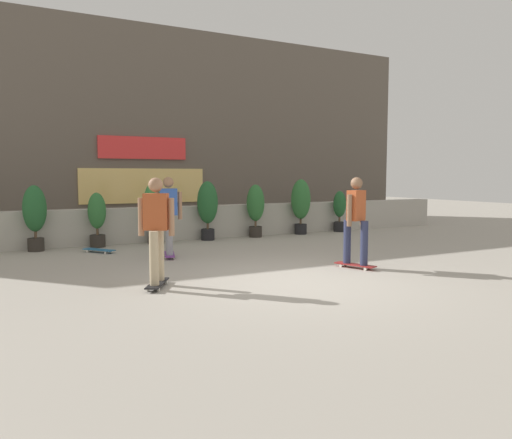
{
  "coord_description": "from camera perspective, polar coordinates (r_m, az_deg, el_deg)",
  "views": [
    {
      "loc": [
        -4.31,
        -6.76,
        1.73
      ],
      "look_at": [
        0.0,
        1.5,
        0.9
      ],
      "focal_mm": 34.84,
      "sensor_mm": 36.0,
      "label": 1
    }
  ],
  "objects": [
    {
      "name": "potted_plant_2",
      "position": [
        12.53,
        -17.79,
        0.3
      ],
      "size": [
        0.43,
        0.43,
        1.32
      ],
      "color": "#2D2823",
      "rests_on": "ground"
    },
    {
      "name": "skateboard_near_camera",
      "position": [
        11.72,
        -17.59,
        -3.34
      ],
      "size": [
        0.64,
        0.76,
        0.08
      ],
      "color": "#266699",
      "rests_on": "ground"
    },
    {
      "name": "planter_wall",
      "position": [
        13.53,
        -8.85,
        -0.4
      ],
      "size": [
        18.0,
        0.4,
        0.9
      ],
      "primitive_type": "cube",
      "color": "#B2ADA3",
      "rests_on": "ground"
    },
    {
      "name": "skater_mid_plaza",
      "position": [
        9.38,
        11.41,
        0.16
      ],
      "size": [
        0.53,
        0.82,
        1.7
      ],
      "color": "maroon",
      "rests_on": "ground"
    },
    {
      "name": "potted_plant_4",
      "position": [
        13.3,
        -5.58,
        1.59
      ],
      "size": [
        0.55,
        0.55,
        1.58
      ],
      "color": "black",
      "rests_on": "ground"
    },
    {
      "name": "potted_plant_1",
      "position": [
        12.36,
        -24.06,
        0.7
      ],
      "size": [
        0.52,
        0.52,
        1.51
      ],
      "color": "#2D2823",
      "rests_on": "ground"
    },
    {
      "name": "ground_plane",
      "position": [
        8.2,
        4.89,
        -7.1
      ],
      "size": [
        48.0,
        48.0,
        0.0
      ],
      "primitive_type": "plane",
      "color": "#A8A093"
    },
    {
      "name": "skater_far_left",
      "position": [
        7.75,
        -11.37,
        -0.85
      ],
      "size": [
        0.57,
        0.79,
        1.7
      ],
      "color": "black",
      "rests_on": "ground"
    },
    {
      "name": "potted_plant_3",
      "position": [
        12.83,
        -11.57,
        1.38
      ],
      "size": [
        0.55,
        0.55,
        1.58
      ],
      "color": "#2D2823",
      "rests_on": "ground"
    },
    {
      "name": "building_backdrop",
      "position": [
        17.37,
        -13.28,
        9.96
      ],
      "size": [
        20.0,
        2.08,
        6.5
      ],
      "color": "#60564C",
      "rests_on": "ground"
    },
    {
      "name": "potted_plant_5",
      "position": [
        13.91,
        -0.05,
        1.48
      ],
      "size": [
        0.5,
        0.5,
        1.48
      ],
      "color": "#2D2823",
      "rests_on": "ground"
    },
    {
      "name": "potted_plant_6",
      "position": [
        14.66,
        5.16,
        2.02
      ],
      "size": [
        0.57,
        0.57,
        1.62
      ],
      "color": "black",
      "rests_on": "ground"
    },
    {
      "name": "potted_plant_7",
      "position": [
        15.48,
        9.58,
        1.13
      ],
      "size": [
        0.39,
        0.39,
        1.25
      ],
      "color": "black",
      "rests_on": "ground"
    },
    {
      "name": "skater_foreground",
      "position": [
        10.59,
        -9.98,
        0.74
      ],
      "size": [
        0.54,
        0.82,
        1.7
      ],
      "color": "#72338C",
      "rests_on": "ground"
    }
  ]
}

